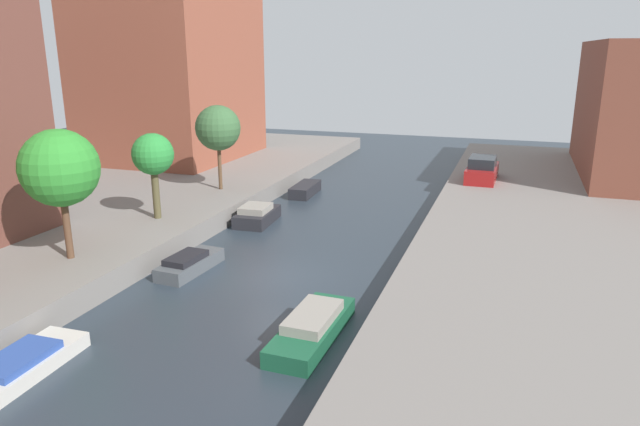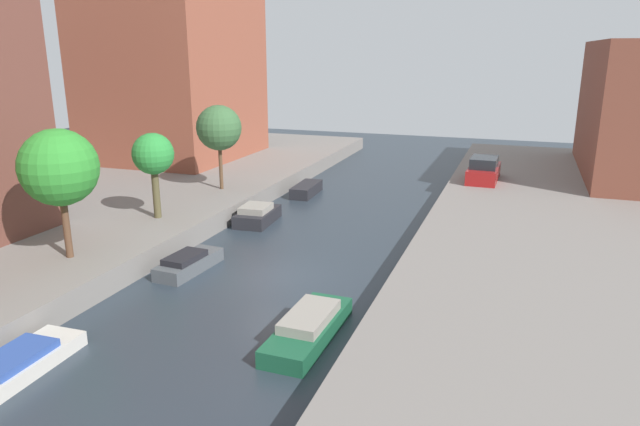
# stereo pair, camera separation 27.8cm
# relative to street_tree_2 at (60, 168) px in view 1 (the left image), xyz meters

# --- Properties ---
(ground_plane) EXTENTS (84.00, 84.00, 0.00)m
(ground_plane) POSITION_rel_street_tree_2_xyz_m (7.46, 3.00, -4.62)
(ground_plane) COLOR #28333D
(street_tree_2) EXTENTS (2.97, 2.97, 5.12)m
(street_tree_2) POSITION_rel_street_tree_2_xyz_m (0.00, 0.00, 0.00)
(street_tree_2) COLOR brown
(street_tree_2) RESTS_ON quay_left
(street_tree_3) EXTENTS (1.99, 1.99, 4.17)m
(street_tree_3) POSITION_rel_street_tree_2_xyz_m (0.00, 5.94, -0.51)
(street_tree_3) COLOR brown
(street_tree_3) RESTS_ON quay_left
(street_tree_4) EXTENTS (2.61, 2.61, 4.92)m
(street_tree_4) POSITION_rel_street_tree_2_xyz_m (-0.00, 12.37, -0.01)
(street_tree_4) COLOR brown
(street_tree_4) RESTS_ON quay_left
(parked_car) EXTENTS (1.88, 4.18, 1.53)m
(parked_car) POSITION_rel_street_tree_2_xyz_m (14.47, 19.87, -2.97)
(parked_car) COLOR maroon
(parked_car) RESTS_ON quay_right
(moored_boat_left_1) EXTENTS (1.61, 4.04, 0.68)m
(moored_boat_left_1) POSITION_rel_street_tree_2_xyz_m (3.55, -6.09, -4.32)
(moored_boat_left_1) COLOR beige
(moored_boat_left_1) RESTS_ON ground_plane
(moored_boat_left_2) EXTENTS (1.46, 3.43, 0.82)m
(moored_boat_left_2) POSITION_rel_street_tree_2_xyz_m (3.87, 2.43, -4.26)
(moored_boat_left_2) COLOR #4C5156
(moored_boat_left_2) RESTS_ON ground_plane
(moored_boat_left_3) EXTENTS (1.87, 3.24, 1.01)m
(moored_boat_left_3) POSITION_rel_street_tree_2_xyz_m (3.56, 9.74, -4.18)
(moored_boat_left_3) COLOR #232328
(moored_boat_left_3) RESTS_ON ground_plane
(moored_boat_left_4) EXTENTS (1.36, 3.33, 0.69)m
(moored_boat_left_4) POSITION_rel_street_tree_2_xyz_m (3.84, 16.41, -4.27)
(moored_boat_left_4) COLOR #232328
(moored_boat_left_4) RESTS_ON ground_plane
(moored_boat_right_2) EXTENTS (1.59, 4.59, 0.90)m
(moored_boat_right_2) POSITION_rel_street_tree_2_xyz_m (10.68, -1.35, -4.24)
(moored_boat_right_2) COLOR #195638
(moored_boat_right_2) RESTS_ON ground_plane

